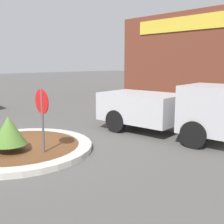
{
  "coord_description": "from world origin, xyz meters",
  "views": [
    {
      "loc": [
        8.61,
        -3.74,
        2.88
      ],
      "look_at": [
        1.58,
        2.72,
        1.17
      ],
      "focal_mm": 45.0,
      "sensor_mm": 36.0,
      "label": 1
    }
  ],
  "objects": [
    {
      "name": "traffic_island",
      "position": [
        0.0,
        0.0,
        0.09
      ],
      "size": [
        4.8,
        4.8,
        0.18
      ],
      "color": "#BCB7AD",
      "rests_on": "ground_plane"
    },
    {
      "name": "ground_plane",
      "position": [
        0.0,
        0.0,
        0.0
      ],
      "size": [
        120.0,
        120.0,
        0.0
      ],
      "primitive_type": "plane",
      "color": "#514F4C"
    },
    {
      "name": "stop_sign",
      "position": [
        1.22,
        0.25,
        1.47
      ],
      "size": [
        0.74,
        0.07,
        2.12
      ],
      "color": "#4C4C51",
      "rests_on": "ground_plane"
    },
    {
      "name": "storefront_building",
      "position": [
        -1.79,
        15.22,
        3.04
      ],
      "size": [
        11.1,
        6.07,
        6.08
      ],
      "color": "brown",
      "rests_on": "ground_plane"
    },
    {
      "name": "island_shrub",
      "position": [
        0.49,
        -0.49,
        0.85
      ],
      "size": [
        1.04,
        1.04,
        1.11
      ],
      "color": "brown",
      "rests_on": "traffic_island"
    },
    {
      "name": "utility_truck",
      "position": [
        2.08,
        5.2,
        1.07
      ],
      "size": [
        5.68,
        2.7,
        2.07
      ],
      "rotation": [
        0.0,
        0.0,
        0.13
      ],
      "color": "#B2B2B7",
      "rests_on": "ground_plane"
    }
  ]
}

